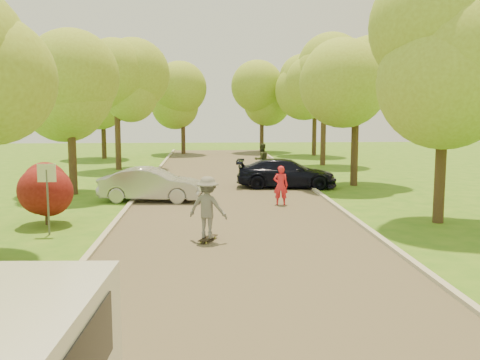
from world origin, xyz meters
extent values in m
plane|color=#38701A|center=(0.00, 0.00, 0.00)|extent=(100.00, 100.00, 0.00)
cube|color=#4C4438|center=(0.00, 8.00, 0.01)|extent=(8.00, 60.00, 0.01)
cube|color=#B2AD9E|center=(-4.05, 8.00, 0.06)|extent=(0.18, 60.00, 0.12)
cube|color=#B2AD9E|center=(4.05, 8.00, 0.06)|extent=(0.18, 60.00, 0.12)
cylinder|color=#59595E|center=(-5.80, 4.00, 1.00)|extent=(0.06, 0.06, 2.00)
cube|color=white|center=(-5.80, 4.00, 1.90)|extent=(0.55, 0.04, 0.55)
cylinder|color=#382619|center=(-6.30, 5.50, 0.35)|extent=(0.12, 0.12, 0.70)
sphere|color=#590F0F|center=(-6.30, 5.50, 1.10)|extent=(1.70, 1.70, 1.70)
sphere|color=olive|center=(-5.81, 1.00, 5.67)|extent=(3.45, 3.45, 3.45)
cylinder|color=#382619|center=(-7.00, 12.00, 1.57)|extent=(0.36, 0.36, 3.15)
sphere|color=olive|center=(-7.00, 12.00, 4.41)|extent=(4.20, 4.20, 4.20)
sphere|color=olive|center=(-6.37, 12.00, 5.04)|extent=(3.15, 3.15, 3.15)
cylinder|color=#382619|center=(-6.60, 22.00, 1.91)|extent=(0.36, 0.36, 3.83)
sphere|color=olive|center=(-6.60, 22.00, 5.27)|extent=(4.80, 4.80, 4.80)
sphere|color=olive|center=(-5.88, 22.00, 5.99)|extent=(3.60, 3.60, 3.60)
cylinder|color=#382619|center=(6.80, 5.00, 1.91)|extent=(0.36, 0.36, 3.83)
sphere|color=olive|center=(6.80, 5.00, 5.33)|extent=(5.00, 5.00, 5.00)
sphere|color=olive|center=(7.55, 5.00, 6.08)|extent=(3.75, 3.75, 3.75)
cylinder|color=#382619|center=(6.40, 14.00, 1.69)|extent=(0.36, 0.36, 3.38)
sphere|color=olive|center=(6.40, 14.00, 4.70)|extent=(4.40, 4.40, 4.40)
sphere|color=olive|center=(7.06, 14.00, 5.36)|extent=(3.30, 3.30, 3.30)
cylinder|color=#382619|center=(7.00, 24.00, 2.02)|extent=(0.36, 0.36, 4.05)
sphere|color=olive|center=(7.00, 24.00, 5.61)|extent=(5.20, 5.20, 5.20)
sphere|color=olive|center=(7.78, 24.00, 6.39)|extent=(3.90, 3.90, 3.90)
cylinder|color=#382619|center=(-9.00, 30.00, 1.80)|extent=(0.36, 0.36, 3.60)
sphere|color=olive|center=(-9.00, 30.00, 5.10)|extent=(5.00, 5.00, 5.00)
sphere|color=olive|center=(-8.25, 30.00, 5.85)|extent=(3.75, 3.75, 3.75)
cylinder|color=#382619|center=(8.00, 32.00, 1.91)|extent=(0.36, 0.36, 3.83)
sphere|color=olive|center=(8.00, 32.00, 5.33)|extent=(5.00, 5.00, 5.00)
sphere|color=olive|center=(8.75, 32.00, 6.08)|extent=(3.75, 3.75, 3.75)
cylinder|color=#382619|center=(-3.00, 34.00, 1.69)|extent=(0.36, 0.36, 3.38)
sphere|color=olive|center=(-3.00, 34.00, 4.81)|extent=(4.80, 4.80, 4.80)
sphere|color=olive|center=(-2.28, 34.00, 5.53)|extent=(3.60, 3.60, 3.60)
cylinder|color=#382619|center=(4.00, 36.00, 1.80)|extent=(0.36, 0.36, 3.60)
sphere|color=olive|center=(4.00, 36.00, 5.10)|extent=(5.00, 5.00, 5.00)
sphere|color=olive|center=(4.75, 36.00, 5.85)|extent=(3.75, 3.75, 3.75)
imported|color=#A9A9AE|center=(-3.30, 9.90, 0.70)|extent=(4.40, 2.02, 1.40)
imported|color=black|center=(2.89, 13.46, 0.71)|extent=(5.07, 2.55, 1.41)
cube|color=black|center=(-0.97, 2.85, 0.11)|extent=(0.59, 0.94, 0.02)
cylinder|color=#BFCC4C|center=(-0.77, 3.11, 0.05)|extent=(0.06, 0.08, 0.07)
cylinder|color=#BFCC4C|center=(-0.92, 3.18, 0.05)|extent=(0.06, 0.08, 0.07)
cylinder|color=#BFCC4C|center=(-1.02, 2.51, 0.05)|extent=(0.06, 0.08, 0.07)
cylinder|color=#BFCC4C|center=(-1.17, 2.58, 0.05)|extent=(0.06, 0.08, 0.07)
imported|color=slate|center=(-0.97, 2.85, 1.01)|extent=(1.32, 1.06, 1.78)
imported|color=red|center=(1.94, 8.64, 0.79)|extent=(0.63, 0.47, 1.59)
imported|color=#2F3620|center=(2.18, 18.27, 0.94)|extent=(1.11, 1.00, 1.87)
camera|label=1|loc=(-0.98, -12.27, 3.78)|focal=40.00mm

